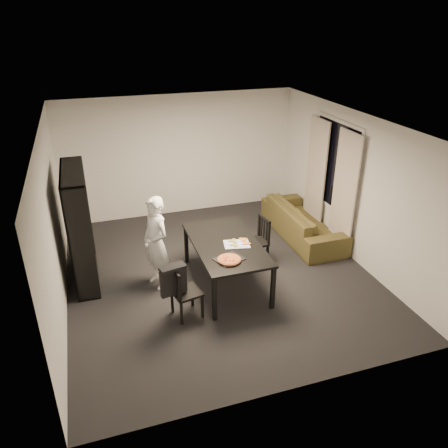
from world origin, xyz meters
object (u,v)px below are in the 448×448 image
object	(u,v)px
person	(156,243)
sofa	(303,221)
chair_left	(181,289)
chair_right	(259,237)
bookshelf	(80,226)
dining_table	(226,247)
baking_tray	(229,259)
pepperoni_pizza	(229,259)

from	to	relation	value
person	sofa	world-z (taller)	person
chair_left	sofa	size ratio (longest dim) A/B	0.38
chair_right	person	distance (m)	1.86
bookshelf	chair_right	size ratio (longest dim) A/B	2.18
chair_right	sofa	xyz separation A→B (m)	(1.22, 0.67, -0.17)
dining_table	baking_tray	distance (m)	0.52
dining_table	chair_right	world-z (taller)	chair_right
baking_tray	chair_right	bearing A→B (deg)	47.92
bookshelf	chair_left	size ratio (longest dim) A/B	2.26
sofa	pepperoni_pizza	bearing A→B (deg)	128.65
bookshelf	sofa	size ratio (longest dim) A/B	0.86
sofa	baking_tray	bearing A→B (deg)	128.04
chair_left	chair_right	xyz separation A→B (m)	(1.66, 1.12, 0.02)
bookshelf	chair_right	xyz separation A→B (m)	(2.95, -0.46, -0.45)
baking_tray	sofa	bearing A→B (deg)	38.04
chair_left	pepperoni_pizza	xyz separation A→B (m)	(0.76, 0.09, 0.31)
bookshelf	baking_tray	bearing A→B (deg)	-34.81
bookshelf	person	xyz separation A→B (m)	(1.12, -0.63, -0.17)
dining_table	baking_tray	bearing A→B (deg)	-103.10
dining_table	pepperoni_pizza	bearing A→B (deg)	-103.46
bookshelf	chair_left	xyz separation A→B (m)	(1.30, -1.58, -0.47)
bookshelf	pepperoni_pizza	xyz separation A→B (m)	(2.05, -1.49, -0.16)
bookshelf	chair_left	bearing A→B (deg)	-50.64
dining_table	pepperoni_pizza	size ratio (longest dim) A/B	5.22
person	chair_left	bearing A→B (deg)	-11.95
chair_right	chair_left	bearing A→B (deg)	-63.07
bookshelf	sofa	distance (m)	4.23
chair_right	baking_tray	size ratio (longest dim) A/B	2.18
bookshelf	person	distance (m)	1.29
bookshelf	pepperoni_pizza	distance (m)	2.54
chair_left	chair_right	world-z (taller)	chair_right
bookshelf	person	bearing A→B (deg)	-29.23
bookshelf	baking_tray	xyz separation A→B (m)	(2.07, -1.44, -0.18)
person	sofa	distance (m)	3.20
dining_table	person	size ratio (longest dim) A/B	1.18
baking_tray	pepperoni_pizza	size ratio (longest dim) A/B	1.14
dining_table	chair_right	bearing A→B (deg)	31.84
chair_left	baking_tray	size ratio (longest dim) A/B	2.10
chair_right	pepperoni_pizza	size ratio (longest dim) A/B	2.49
chair_right	pepperoni_pizza	xyz separation A→B (m)	(-0.90, -1.03, 0.29)
baking_tray	sofa	size ratio (longest dim) A/B	0.18
dining_table	person	distance (m)	1.11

